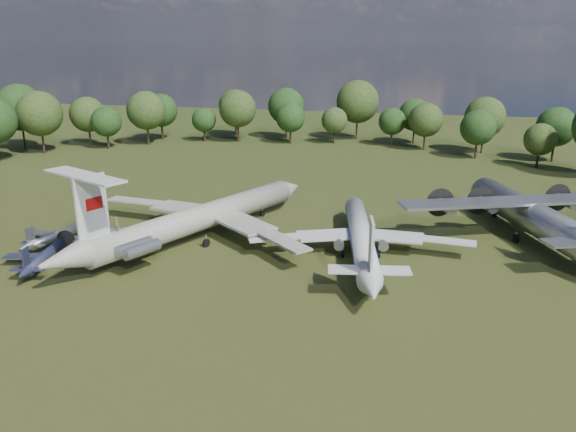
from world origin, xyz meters
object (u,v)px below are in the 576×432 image
(an12_transport, at_px, (531,220))
(small_prop_west, at_px, (46,259))
(tu104_jet, at_px, (361,241))
(small_prop_northwest, at_px, (57,238))
(person_on_il62, at_px, (116,224))
(il62_airliner, at_px, (201,222))

(an12_transport, distance_m, small_prop_west, 64.67)
(tu104_jet, bearing_deg, small_prop_west, -171.03)
(small_prop_northwest, bearing_deg, an12_transport, 25.93)
(small_prop_west, bearing_deg, small_prop_northwest, 103.81)
(an12_transport, distance_m, small_prop_northwest, 65.64)
(tu104_jet, distance_m, an12_transport, 25.38)
(an12_transport, height_order, person_on_il62, person_on_il62)
(il62_airliner, relative_size, an12_transport, 1.20)
(tu104_jet, height_order, small_prop_west, tu104_jet)
(an12_transport, bearing_deg, il62_airliner, 171.98)
(an12_transport, bearing_deg, small_prop_west, -178.85)
(il62_airliner, relative_size, person_on_il62, 28.14)
(il62_airliner, xyz_separation_m, small_prop_west, (-14.83, -14.11, -1.39))
(small_prop_west, distance_m, person_on_il62, 10.43)
(small_prop_west, distance_m, small_prop_northwest, 8.11)
(an12_transport, relative_size, small_prop_northwest, 3.14)
(tu104_jet, bearing_deg, il62_airliner, 166.89)
(an12_transport, height_order, small_prop_northwest, an12_transport)
(tu104_jet, xyz_separation_m, an12_transport, (22.47, 11.77, 0.79))
(il62_airliner, distance_m, tu104_jet, 22.45)
(an12_transport, xyz_separation_m, small_prop_west, (-59.72, -24.76, -1.68))
(il62_airliner, bearing_deg, person_on_il62, -90.00)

